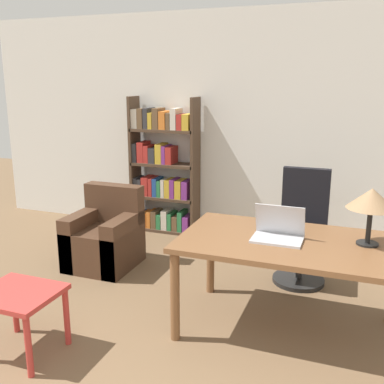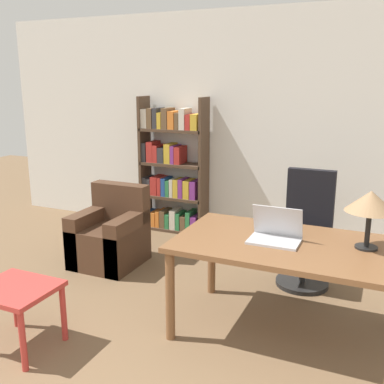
{
  "view_description": "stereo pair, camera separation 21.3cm",
  "coord_description": "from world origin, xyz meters",
  "px_view_note": "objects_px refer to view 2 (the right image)",
  "views": [
    {
      "loc": [
        0.83,
        -0.73,
        1.9
      ],
      "look_at": [
        -0.45,
        2.67,
        0.99
      ],
      "focal_mm": 42.0,
      "sensor_mm": 36.0,
      "label": 1
    },
    {
      "loc": [
        1.02,
        -0.65,
        1.9
      ],
      "look_at": [
        -0.45,
        2.67,
        0.99
      ],
      "focal_mm": 42.0,
      "sensor_mm": 36.0,
      "label": 2
    }
  ],
  "objects_px": {
    "laptop": "(275,234)",
    "armchair": "(110,237)",
    "table_lamp": "(371,203)",
    "side_table_blue": "(16,297)",
    "bookshelf": "(171,171)",
    "desk": "(287,254)",
    "office_chair": "(306,233)"
  },
  "relations": [
    {
      "from": "laptop",
      "to": "armchair",
      "type": "height_order",
      "value": "laptop"
    },
    {
      "from": "table_lamp",
      "to": "side_table_blue",
      "type": "bearing_deg",
      "value": -154.53
    },
    {
      "from": "table_lamp",
      "to": "bookshelf",
      "type": "relative_size",
      "value": 0.25
    },
    {
      "from": "table_lamp",
      "to": "laptop",
      "type": "bearing_deg",
      "value": -169.45
    },
    {
      "from": "desk",
      "to": "armchair",
      "type": "distance_m",
      "value": 2.11
    },
    {
      "from": "office_chair",
      "to": "side_table_blue",
      "type": "height_order",
      "value": "office_chair"
    },
    {
      "from": "laptop",
      "to": "armchair",
      "type": "bearing_deg",
      "value": 161.72
    },
    {
      "from": "laptop",
      "to": "table_lamp",
      "type": "height_order",
      "value": "table_lamp"
    },
    {
      "from": "laptop",
      "to": "office_chair",
      "type": "height_order",
      "value": "office_chair"
    },
    {
      "from": "desk",
      "to": "office_chair",
      "type": "bearing_deg",
      "value": 91.44
    },
    {
      "from": "laptop",
      "to": "bookshelf",
      "type": "bearing_deg",
      "value": 133.68
    },
    {
      "from": "laptop",
      "to": "side_table_blue",
      "type": "xyz_separation_m",
      "value": [
        -1.62,
        -0.95,
        -0.4
      ]
    },
    {
      "from": "table_lamp",
      "to": "office_chair",
      "type": "height_order",
      "value": "table_lamp"
    },
    {
      "from": "laptop",
      "to": "desk",
      "type": "bearing_deg",
      "value": 3.28
    },
    {
      "from": "desk",
      "to": "table_lamp",
      "type": "relative_size",
      "value": 3.9
    },
    {
      "from": "laptop",
      "to": "table_lamp",
      "type": "bearing_deg",
      "value": 10.55
    },
    {
      "from": "laptop",
      "to": "office_chair",
      "type": "xyz_separation_m",
      "value": [
        0.07,
        0.99,
        -0.3
      ]
    },
    {
      "from": "table_lamp",
      "to": "office_chair",
      "type": "relative_size",
      "value": 0.39
    },
    {
      "from": "bookshelf",
      "to": "table_lamp",
      "type": "bearing_deg",
      "value": -36.03
    },
    {
      "from": "desk",
      "to": "laptop",
      "type": "bearing_deg",
      "value": -176.72
    },
    {
      "from": "desk",
      "to": "laptop",
      "type": "distance_m",
      "value": 0.17
    },
    {
      "from": "desk",
      "to": "armchair",
      "type": "xyz_separation_m",
      "value": [
        -1.99,
        0.62,
        -0.37
      ]
    },
    {
      "from": "laptop",
      "to": "office_chair",
      "type": "distance_m",
      "value": 1.04
    },
    {
      "from": "side_table_blue",
      "to": "armchair",
      "type": "xyz_separation_m",
      "value": [
        -0.27,
        1.58,
        -0.11
      ]
    },
    {
      "from": "table_lamp",
      "to": "armchair",
      "type": "distance_m",
      "value": 2.69
    },
    {
      "from": "table_lamp",
      "to": "side_table_blue",
      "type": "xyz_separation_m",
      "value": [
        -2.25,
        -1.07,
        -0.68
      ]
    },
    {
      "from": "side_table_blue",
      "to": "desk",
      "type": "bearing_deg",
      "value": 29.23
    },
    {
      "from": "desk",
      "to": "office_chair",
      "type": "relative_size",
      "value": 1.51
    },
    {
      "from": "desk",
      "to": "laptop",
      "type": "relative_size",
      "value": 4.44
    },
    {
      "from": "office_chair",
      "to": "armchair",
      "type": "bearing_deg",
      "value": -169.46
    },
    {
      "from": "desk",
      "to": "side_table_blue",
      "type": "distance_m",
      "value": 1.98
    },
    {
      "from": "armchair",
      "to": "bookshelf",
      "type": "relative_size",
      "value": 0.48
    }
  ]
}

